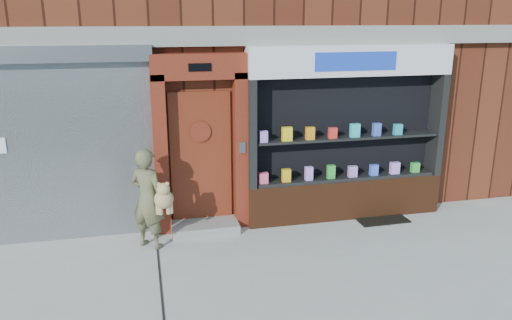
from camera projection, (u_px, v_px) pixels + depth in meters
name	position (u px, v px, depth m)	size (l,w,h in m)	color
ground	(275.00, 276.00, 6.87)	(80.00, 80.00, 0.00)	#9E9E99
shutter_bay	(52.00, 135.00, 7.55)	(3.10, 0.30, 3.04)	gray
red_door_bay	(201.00, 144.00, 8.05)	(1.52, 0.58, 2.90)	#5C1B0F
pharmacy_bay	(346.00, 142.00, 8.57)	(3.50, 0.41, 3.00)	#512613
woman	(149.00, 199.00, 7.54)	(0.72, 0.65, 1.57)	brown
doormat	(380.00, 218.00, 8.83)	(0.89, 0.62, 0.02)	black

